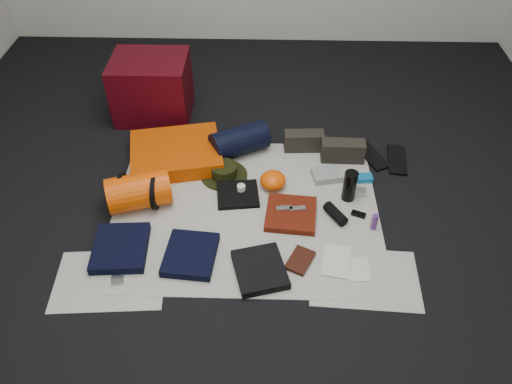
{
  "coord_description": "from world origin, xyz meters",
  "views": [
    {
      "loc": [
        0.12,
        -2.14,
        2.16
      ],
      "look_at": [
        0.06,
        0.05,
        0.1
      ],
      "focal_mm": 35.0,
      "sensor_mm": 36.0,
      "label": 1
    }
  ],
  "objects_px": {
    "water_bottle": "(350,186)",
    "paperback_book": "(300,260)",
    "compact_camera": "(358,192)",
    "red_cabinet": "(152,87)",
    "navy_duffel": "(239,141)",
    "stuff_sack": "(139,191)",
    "sleeping_pad": "(176,153)"
  },
  "relations": [
    {
      "from": "water_bottle",
      "to": "navy_duffel",
      "type": "bearing_deg",
      "value": 147.98
    },
    {
      "from": "sleeping_pad",
      "to": "water_bottle",
      "type": "bearing_deg",
      "value": -17.2
    },
    {
      "from": "navy_duffel",
      "to": "compact_camera",
      "type": "distance_m",
      "value": 0.86
    },
    {
      "from": "red_cabinet",
      "to": "navy_duffel",
      "type": "xyz_separation_m",
      "value": [
        0.66,
        -0.47,
        -0.12
      ]
    },
    {
      "from": "compact_camera",
      "to": "paperback_book",
      "type": "relative_size",
      "value": 0.53
    },
    {
      "from": "navy_duffel",
      "to": "stuff_sack",
      "type": "bearing_deg",
      "value": -166.14
    },
    {
      "from": "water_bottle",
      "to": "stuff_sack",
      "type": "bearing_deg",
      "value": -175.92
    },
    {
      "from": "sleeping_pad",
      "to": "compact_camera",
      "type": "distance_m",
      "value": 1.22
    },
    {
      "from": "red_cabinet",
      "to": "compact_camera",
      "type": "xyz_separation_m",
      "value": [
        1.42,
        -0.86,
        -0.2
      ]
    },
    {
      "from": "paperback_book",
      "to": "compact_camera",
      "type": "bearing_deg",
      "value": 81.61
    },
    {
      "from": "water_bottle",
      "to": "paperback_book",
      "type": "bearing_deg",
      "value": -121.44
    },
    {
      "from": "sleeping_pad",
      "to": "water_bottle",
      "type": "relative_size",
      "value": 2.87
    },
    {
      "from": "water_bottle",
      "to": "compact_camera",
      "type": "relative_size",
      "value": 2.21
    },
    {
      "from": "red_cabinet",
      "to": "paperback_book",
      "type": "height_order",
      "value": "red_cabinet"
    },
    {
      "from": "paperback_book",
      "to": "red_cabinet",
      "type": "bearing_deg",
      "value": 152.48
    },
    {
      "from": "red_cabinet",
      "to": "sleeping_pad",
      "type": "xyz_separation_m",
      "value": [
        0.24,
        -0.56,
        -0.16
      ]
    },
    {
      "from": "stuff_sack",
      "to": "water_bottle",
      "type": "relative_size",
      "value": 1.81
    },
    {
      "from": "red_cabinet",
      "to": "sleeping_pad",
      "type": "distance_m",
      "value": 0.63
    },
    {
      "from": "water_bottle",
      "to": "compact_camera",
      "type": "height_order",
      "value": "water_bottle"
    },
    {
      "from": "sleeping_pad",
      "to": "compact_camera",
      "type": "bearing_deg",
      "value": -14.47
    },
    {
      "from": "red_cabinet",
      "to": "stuff_sack",
      "type": "distance_m",
      "value": 1.0
    },
    {
      "from": "stuff_sack",
      "to": "navy_duffel",
      "type": "height_order",
      "value": "stuff_sack"
    },
    {
      "from": "sleeping_pad",
      "to": "water_bottle",
      "type": "xyz_separation_m",
      "value": [
        1.12,
        -0.35,
        0.05
      ]
    },
    {
      "from": "sleeping_pad",
      "to": "red_cabinet",
      "type": "bearing_deg",
      "value": 113.22
    },
    {
      "from": "paperback_book",
      "to": "sleeping_pad",
      "type": "bearing_deg",
      "value": 159.16
    },
    {
      "from": "navy_duffel",
      "to": "compact_camera",
      "type": "xyz_separation_m",
      "value": [
        0.76,
        -0.39,
        -0.08
      ]
    },
    {
      "from": "red_cabinet",
      "to": "stuff_sack",
      "type": "xyz_separation_m",
      "value": [
        0.08,
        -0.99,
        -0.11
      ]
    },
    {
      "from": "navy_duffel",
      "to": "sleeping_pad",
      "type": "bearing_deg",
      "value": 163.42
    },
    {
      "from": "red_cabinet",
      "to": "water_bottle",
      "type": "relative_size",
      "value": 2.61
    },
    {
      "from": "stuff_sack",
      "to": "compact_camera",
      "type": "xyz_separation_m",
      "value": [
        1.34,
        0.13,
        -0.09
      ]
    },
    {
      "from": "red_cabinet",
      "to": "paperback_book",
      "type": "relative_size",
      "value": 3.05
    },
    {
      "from": "red_cabinet",
      "to": "navy_duffel",
      "type": "height_order",
      "value": "red_cabinet"
    }
  ]
}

